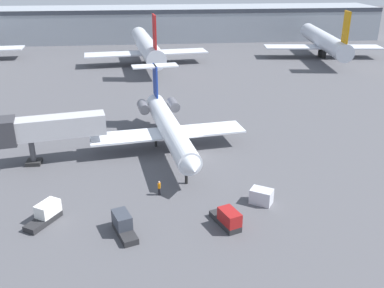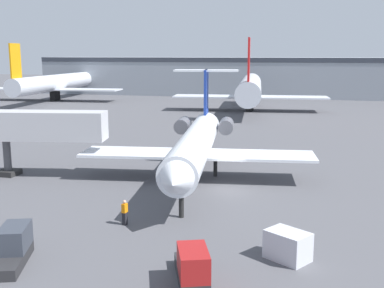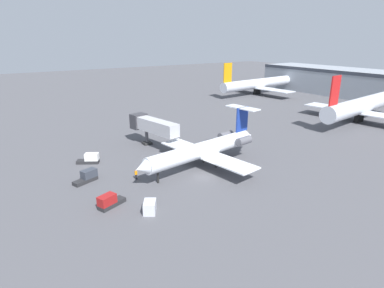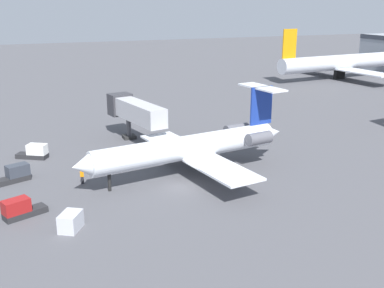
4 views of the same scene
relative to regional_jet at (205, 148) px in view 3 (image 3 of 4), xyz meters
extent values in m
cube|color=#4C4C51|center=(3.28, -2.55, -3.45)|extent=(400.00, 400.00, 0.10)
cylinder|color=silver|center=(0.12, -0.82, -0.06)|extent=(6.07, 23.39, 2.78)
cone|color=silver|center=(1.90, -13.11, -0.06)|extent=(2.92, 2.55, 2.64)
cone|color=silver|center=(-1.67, 11.57, -0.06)|extent=(2.71, 2.91, 2.36)
cube|color=silver|center=(5.55, 0.98, -1.15)|extent=(10.13, 5.73, 0.24)
cube|color=silver|center=(-5.60, -0.63, -1.15)|extent=(10.13, 5.73, 0.24)
cylinder|color=#595960|center=(1.15, 8.04, 0.34)|extent=(1.94, 3.38, 1.50)
cylinder|color=#595960|center=(-3.38, 7.38, 0.34)|extent=(1.94, 3.38, 1.50)
cube|color=navy|center=(-1.40, 9.69, 3.70)|extent=(0.70, 3.20, 4.74)
cube|color=silver|center=(-1.40, 9.69, 5.97)|extent=(7.07, 3.35, 0.20)
cylinder|color=black|center=(1.50, -10.33, -2.43)|extent=(0.36, 0.36, 1.95)
cylinder|color=black|center=(1.42, 1.39, -2.43)|extent=(0.36, 0.36, 1.95)
cylinder|color=black|center=(-1.75, 0.93, -2.43)|extent=(0.36, 0.36, 1.95)
cube|color=#ADADB2|center=(-14.26, -2.56, 1.31)|extent=(12.61, 4.93, 2.60)
cube|color=#333338|center=(-19.93, -3.67, 1.31)|extent=(2.97, 3.60, 3.20)
cylinder|color=#4C4C51|center=(-17.29, -3.16, -1.70)|extent=(0.70, 0.70, 3.41)
cube|color=#262626|center=(-17.29, -3.16, -3.15)|extent=(1.80, 1.80, 0.50)
cube|color=black|center=(-1.71, -12.69, -2.98)|extent=(0.29, 0.36, 0.85)
cube|color=orange|center=(-1.71, -12.69, -2.25)|extent=(0.32, 0.44, 0.60)
sphere|color=tan|center=(-1.71, -12.69, -1.83)|extent=(0.24, 0.24, 0.24)
cube|color=#262628|center=(-13.22, -17.19, -3.10)|extent=(3.29, 4.14, 0.60)
cube|color=white|center=(-12.80, -16.51, -2.15)|extent=(2.45, 2.78, 1.30)
cube|color=#262628|center=(4.50, -19.08, -3.10)|extent=(2.74, 4.24, 0.60)
cube|color=maroon|center=(4.79, -19.83, -2.15)|extent=(2.17, 2.74, 1.30)
cube|color=#262628|center=(-5.15, -19.97, -3.10)|extent=(2.69, 4.24, 0.60)
cube|color=#333842|center=(-5.43, -19.22, -2.15)|extent=(2.14, 2.73, 1.30)
cube|color=silver|center=(9.01, -15.52, -2.60)|extent=(2.75, 2.54, 1.61)
cylinder|color=silver|center=(-51.16, 62.95, 0.94)|extent=(7.27, 38.55, 3.88)
cube|color=orange|center=(-49.64, 45.83, 6.38)|extent=(0.65, 4.01, 7.00)
cube|color=silver|center=(-51.16, 62.95, -0.60)|extent=(32.63, 8.83, 0.30)
cube|color=black|center=(-51.16, 62.95, -2.20)|extent=(1.20, 2.80, 2.40)
cylinder|color=silver|center=(-2.68, 53.89, 1.17)|extent=(8.50, 36.27, 4.35)
cube|color=red|center=(-0.82, 38.00, 6.85)|extent=(0.76, 4.01, 7.00)
cube|color=silver|center=(-2.68, 53.89, -0.60)|extent=(30.74, 9.47, 0.30)
cube|color=black|center=(-2.68, 53.89, -2.20)|extent=(1.20, 2.80, 2.40)
camera|label=1|loc=(-2.36, -54.56, 20.30)|focal=40.44mm
camera|label=2|loc=(10.18, -40.66, 7.67)|focal=44.78mm
camera|label=3|loc=(43.48, -31.64, 18.69)|focal=30.04mm
camera|label=4|loc=(47.69, -19.82, 15.94)|focal=43.62mm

